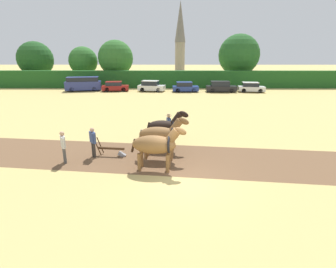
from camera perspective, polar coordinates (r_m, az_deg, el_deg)
The scene contains 21 objects.
ground_plane at distance 12.37m, azimuth 3.40°, elevation -10.01°, with size 240.00×240.00×0.00m, color tan.
plowed_furrow_strip at distance 16.28m, azimuth -19.49°, elevation -4.11°, with size 32.99×4.47×0.01m, color brown.
hedgerow at distance 44.55m, azimuth 1.23°, elevation 11.82°, with size 66.91×1.42×2.80m, color #1E511E.
tree_far_left at distance 55.23m, azimuth -26.89°, elevation 14.30°, with size 6.30×6.30×7.64m.
tree_left at distance 51.89m, azimuth -17.98°, elevation 14.86°, with size 5.13×5.13×6.75m.
tree_center_left at distance 48.76m, azimuth -11.32°, elevation 15.92°, with size 6.10×6.10×7.81m.
tree_center at distance 50.57m, azimuth 15.18°, elevation 16.27°, with size 7.26×7.26×8.87m.
church_spire at distance 72.06m, azimuth 2.66°, elevation 20.36°, with size 2.80×2.80×18.16m.
draft_horse_lead_left at distance 12.89m, azimuth -2.60°, elevation -2.33°, with size 2.83×1.21×2.36m.
draft_horse_lead_right at distance 14.32m, azimuth -1.55°, elevation -0.14°, with size 2.88×1.14×2.45m.
draft_horse_trail_left at distance 15.78m, azimuth -0.71°, elevation 1.51°, with size 2.65×1.06×2.47m.
plow at distance 15.30m, azimuth -11.80°, elevation -3.53°, with size 1.79×0.53×1.13m.
farmer_at_plow at distance 15.18m, azimuth -16.05°, elevation -1.28°, with size 0.46×0.57×1.72m.
farmer_beside_team at distance 17.86m, azimuth 0.16°, elevation 2.18°, with size 0.43×0.65×1.72m.
farmer_onlooker_left at distance 14.90m, azimuth -21.85°, elevation -2.15°, with size 0.42×0.62×1.75m.
parked_van at distance 42.83m, azimuth -17.98°, elevation 10.36°, with size 5.52×2.86×2.13m.
parked_car_left at distance 41.38m, azimuth -11.47°, elevation 10.11°, with size 4.15×2.16×1.47m.
parked_car_center_left at distance 40.55m, azimuth -3.66°, elevation 10.34°, with size 4.27×2.55×1.60m.
parked_car_center at distance 40.02m, azimuth 3.74°, elevation 10.17°, with size 3.88×1.82×1.48m.
parked_car_center_right at distance 40.52m, azimuth 11.42°, elevation 10.03°, with size 4.53×1.89×1.61m.
parked_car_right at distance 41.63m, azimuth 17.62°, elevation 9.66°, with size 4.04×2.31×1.44m.
Camera 1 is at (-0.65, -10.97, 5.68)m, focal length 28.00 mm.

